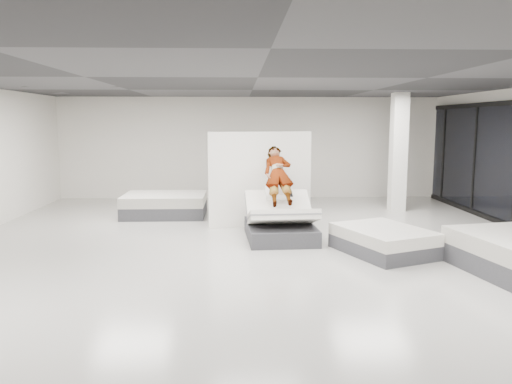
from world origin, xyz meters
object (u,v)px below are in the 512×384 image
remote (291,195)px  column (398,152)px  person (278,183)px  flat_bed_left_far (165,205)px  hero_bed (280,222)px  flat_bed_right_far (384,241)px  divider_panel (260,179)px

remote → column: 4.67m
person → column: column is taller
column → remote: bearing=-134.9°
person → flat_bed_left_far: bearing=135.9°
remote → column: bearing=41.8°
hero_bed → person: (-0.02, 0.30, 0.79)m
flat_bed_right_far → flat_bed_left_far: bearing=139.7°
hero_bed → person: 0.85m
divider_panel → flat_bed_left_far: divider_panel is taller
hero_bed → divider_panel: divider_panel is taller
hero_bed → column: (3.48, 3.24, 1.25)m
divider_panel → flat_bed_right_far: 3.47m
flat_bed_right_far → flat_bed_left_far: size_ratio=1.01×
divider_panel → flat_bed_right_far: bearing=-60.1°
flat_bed_right_far → flat_bed_left_far: 6.04m
remote → flat_bed_left_far: 4.10m
flat_bed_right_far → person: bearing=140.5°
hero_bed → flat_bed_right_far: 2.20m
remote → person: bearing=122.2°
person → column: size_ratio=0.52×
person → remote: 0.46m
person → flat_bed_right_far: bearing=-42.8°
hero_bed → flat_bed_left_far: bearing=136.0°
remote → flat_bed_left_far: size_ratio=0.07×
flat_bed_right_far → column: 4.94m
hero_bed → column: 4.92m
divider_panel → column: size_ratio=0.76×
hero_bed → column: column is taller
person → flat_bed_right_far: size_ratio=0.79×
column → person: bearing=-140.0°
divider_panel → hero_bed: bearing=-85.8°
flat_bed_left_far → person: bearing=-40.8°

